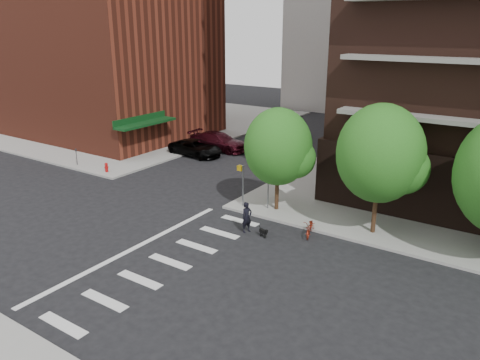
# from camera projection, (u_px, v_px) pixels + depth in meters

# --- Properties ---
(ground) EXTENTS (120.00, 120.00, 0.00)m
(ground) POSITION_uv_depth(u_px,v_px,m) (126.00, 246.00, 24.03)
(ground) COLOR black
(ground) RESTS_ON ground
(sidewalk_nw) EXTENTS (31.00, 33.00, 0.15)m
(sidewalk_nw) POSITION_uv_depth(u_px,v_px,m) (131.00, 120.00, 55.50)
(sidewalk_nw) COLOR gray
(sidewalk_nw) RESTS_ON ground
(crosswalk) EXTENTS (3.85, 13.00, 0.01)m
(crosswalk) POSITION_uv_depth(u_px,v_px,m) (158.00, 257.00, 22.85)
(crosswalk) COLOR silver
(crosswalk) RESTS_ON ground
(midrise_nw) EXTENTS (21.40, 15.50, 20.00)m
(midrise_nw) POSITION_uv_depth(u_px,v_px,m) (100.00, 32.00, 46.67)
(midrise_nw) COLOR maroon
(midrise_nw) RESTS_ON sidewalk_nw
(tree_a) EXTENTS (4.00, 4.00, 5.90)m
(tree_a) POSITION_uv_depth(u_px,v_px,m) (278.00, 147.00, 27.32)
(tree_a) COLOR #301E11
(tree_a) RESTS_ON sidewalk_ne
(tree_b) EXTENTS (4.50, 4.50, 6.65)m
(tree_b) POSITION_uv_depth(u_px,v_px,m) (380.00, 154.00, 23.97)
(tree_b) COLOR #301E11
(tree_b) RESTS_ON sidewalk_ne
(pedestrian_signal) EXTENTS (2.18, 0.67, 2.60)m
(pedestrian_signal) POSITION_uv_depth(u_px,v_px,m) (248.00, 180.00, 28.44)
(pedestrian_signal) COLOR slate
(pedestrian_signal) RESTS_ON sidewalk_ne
(fire_hydrant) EXTENTS (0.24, 0.24, 0.73)m
(fire_hydrant) POSITION_uv_depth(u_px,v_px,m) (106.00, 167.00, 35.57)
(fire_hydrant) COLOR #A50C0C
(fire_hydrant) RESTS_ON sidewalk_nw
(parking_meter) EXTENTS (0.10, 0.08, 1.32)m
(parking_meter) POSITION_uv_depth(u_px,v_px,m) (76.00, 155.00, 37.30)
(parking_meter) COLOR black
(parking_meter) RESTS_ON sidewalk_nw
(parked_car_black) EXTENTS (2.55, 5.09, 1.38)m
(parked_car_black) POSITION_uv_depth(u_px,v_px,m) (196.00, 148.00, 40.51)
(parked_car_black) COLOR black
(parked_car_black) RESTS_ON ground
(parked_car_maroon) EXTENTS (2.53, 5.70, 1.63)m
(parked_car_maroon) POSITION_uv_depth(u_px,v_px,m) (218.00, 141.00, 42.25)
(parked_car_maroon) COLOR #3A0C16
(parked_car_maroon) RESTS_ON ground
(parked_car_silver) EXTENTS (2.00, 4.68, 1.50)m
(parked_car_silver) POSITION_uv_depth(u_px,v_px,m) (286.00, 128.00, 47.97)
(parked_car_silver) COLOR #A7A9AF
(parked_car_silver) RESTS_ON ground
(scooter) EXTENTS (1.10, 1.86, 0.93)m
(scooter) POSITION_uv_depth(u_px,v_px,m) (310.00, 227.00, 25.16)
(scooter) COLOR maroon
(scooter) RESTS_ON ground
(dog_walker) EXTENTS (0.74, 0.61, 1.72)m
(dog_walker) POSITION_uv_depth(u_px,v_px,m) (247.00, 217.00, 25.44)
(dog_walker) COLOR black
(dog_walker) RESTS_ON ground
(dog) EXTENTS (0.61, 0.34, 0.51)m
(dog) POSITION_uv_depth(u_px,v_px,m) (264.00, 232.00, 24.96)
(dog) COLOR black
(dog) RESTS_ON ground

